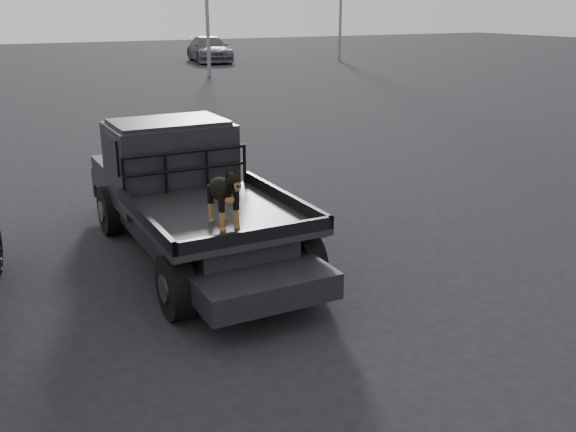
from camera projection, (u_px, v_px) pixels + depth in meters
ground at (257, 328)px, 7.10m from camera, size 120.00×120.00×0.00m
flatbed_ute at (194, 225)px, 9.00m from camera, size 2.00×5.40×0.92m
ute_cab at (170, 150)px, 9.51m from camera, size 1.72×1.30×0.88m
headache_rack at (187, 171)px, 8.93m from camera, size 1.80×0.08×0.55m
dog at (223, 195)px, 7.48m from camera, size 0.32×0.60×0.74m
distant_car_b at (209, 49)px, 40.04m from camera, size 2.99×5.62×1.55m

